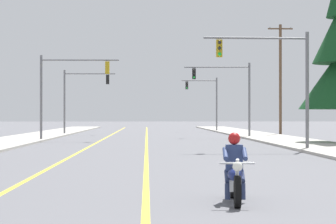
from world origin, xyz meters
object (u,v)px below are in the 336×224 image
(traffic_signal_near_right, at_px, (277,71))
(traffic_signal_mid_right, at_px, (230,88))
(motorcycle_with_rider, at_px, (235,174))
(traffic_signal_mid_left, at_px, (79,92))
(utility_pole_right_far, at_px, (280,77))
(traffic_signal_far_right, at_px, (207,96))
(traffic_signal_near_left, at_px, (64,84))

(traffic_signal_near_right, distance_m, traffic_signal_mid_right, 19.97)
(motorcycle_with_rider, height_order, traffic_signal_mid_right, traffic_signal_mid_right)
(traffic_signal_mid_left, distance_m, utility_pole_right_far, 19.14)
(utility_pole_right_far, bearing_deg, traffic_signal_far_right, 111.54)
(utility_pole_right_far, bearing_deg, motorcycle_with_rider, -102.83)
(traffic_signal_near_left, bearing_deg, traffic_signal_far_right, 64.65)
(traffic_signal_far_right, xyz_separation_m, utility_pole_right_far, (5.59, -14.15, 1.35))
(traffic_signal_mid_right, bearing_deg, utility_pole_right_far, 49.96)
(traffic_signal_near_right, bearing_deg, traffic_signal_far_right, 89.86)
(traffic_signal_mid_right, distance_m, traffic_signal_far_right, 20.77)
(traffic_signal_near_right, height_order, traffic_signal_far_right, same)
(traffic_signal_mid_left, relative_size, utility_pole_right_far, 0.60)
(motorcycle_with_rider, xyz_separation_m, traffic_signal_mid_left, (-8.33, 49.01, 3.52))
(traffic_signal_far_right, bearing_deg, utility_pole_right_far, -68.46)
(traffic_signal_mid_right, height_order, traffic_signal_far_right, same)
(motorcycle_with_rider, xyz_separation_m, traffic_signal_near_right, (4.93, 20.05, 3.55))
(traffic_signal_near_right, bearing_deg, utility_pole_right_far, 77.93)
(traffic_signal_near_right, height_order, traffic_signal_near_left, same)
(traffic_signal_near_right, relative_size, traffic_signal_mid_right, 1.00)
(traffic_signal_near_right, height_order, utility_pole_right_far, utility_pole_right_far)
(traffic_signal_near_right, xyz_separation_m, traffic_signal_far_right, (0.10, 40.74, -0.09))
(traffic_signal_mid_right, bearing_deg, traffic_signal_mid_left, 146.10)
(traffic_signal_mid_right, bearing_deg, traffic_signal_far_right, 90.08)
(motorcycle_with_rider, distance_m, traffic_signal_near_right, 20.95)
(motorcycle_with_rider, xyz_separation_m, utility_pole_right_far, (10.62, 46.63, 4.81))
(traffic_signal_near_left, height_order, utility_pole_right_far, utility_pole_right_far)
(motorcycle_with_rider, relative_size, traffic_signal_near_right, 0.35)
(traffic_signal_near_left, bearing_deg, motorcycle_with_rider, -76.92)
(motorcycle_with_rider, height_order, traffic_signal_near_right, traffic_signal_near_right)
(traffic_signal_near_left, xyz_separation_m, utility_pole_right_far, (18.44, 12.97, 1.25))
(traffic_signal_mid_right, relative_size, traffic_signal_far_right, 1.00)
(traffic_signal_near_left, relative_size, traffic_signal_mid_right, 1.00)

